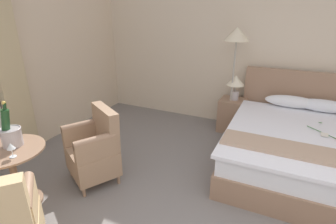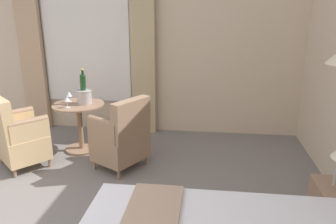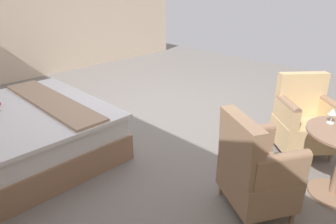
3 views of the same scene
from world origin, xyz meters
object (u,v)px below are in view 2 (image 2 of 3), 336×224
object	(u,v)px
champagne_bucket	(84,94)
wine_glass_near_edge	(67,100)
wine_glass_near_bucket	(69,94)
armchair_by_window	(122,137)
side_table_round	(80,123)
armchair_facing_bed	(18,136)

from	to	relation	value
champagne_bucket	wine_glass_near_edge	distance (m)	0.26
wine_glass_near_bucket	armchair_by_window	bearing A→B (deg)	57.65
wine_glass_near_bucket	armchair_by_window	distance (m)	1.09
wine_glass_near_edge	champagne_bucket	bearing A→B (deg)	143.78
wine_glass_near_bucket	wine_glass_near_edge	bearing A→B (deg)	18.14
champagne_bucket	armchair_by_window	distance (m)	0.89
side_table_round	armchair_by_window	size ratio (longest dim) A/B	0.76
wine_glass_near_edge	armchair_facing_bed	world-z (taller)	armchair_facing_bed
wine_glass_near_edge	armchair_facing_bed	distance (m)	0.73
armchair_by_window	champagne_bucket	bearing A→B (deg)	-127.67
side_table_round	wine_glass_near_edge	distance (m)	0.42
side_table_round	champagne_bucket	size ratio (longest dim) A/B	1.43
champagne_bucket	wine_glass_near_edge	xyz separation A→B (m)	(0.21, -0.15, -0.03)
champagne_bucket	wine_glass_near_bucket	xyz separation A→B (m)	(-0.06, -0.24, -0.03)
armchair_facing_bed	champagne_bucket	bearing A→B (deg)	133.45
champagne_bucket	armchair_by_window	xyz separation A→B (m)	(0.49, 0.63, -0.39)
side_table_round	wine_glass_near_edge	world-z (taller)	wine_glass_near_edge
armchair_by_window	armchair_facing_bed	size ratio (longest dim) A/B	0.99
armchair_by_window	armchair_facing_bed	bearing A→B (deg)	-84.81
wine_glass_near_edge	wine_glass_near_bucket	bearing A→B (deg)	-161.86
wine_glass_near_bucket	armchair_facing_bed	distance (m)	0.86
wine_glass_near_bucket	armchair_facing_bed	xyz separation A→B (m)	(0.67, -0.40, -0.37)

